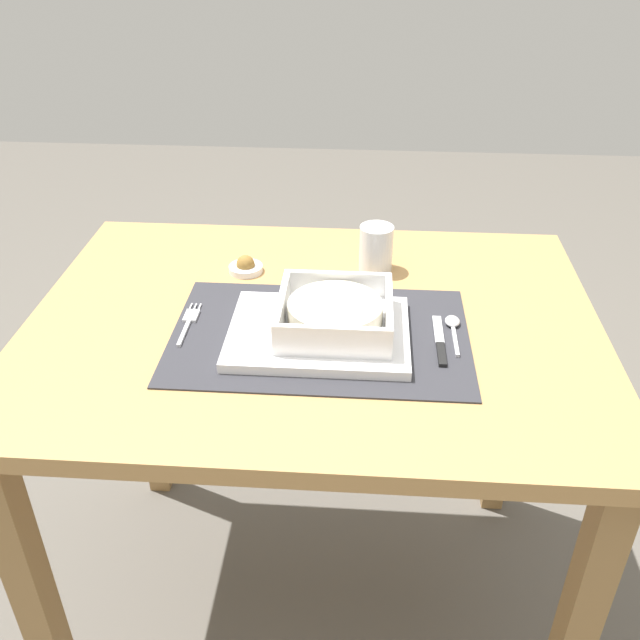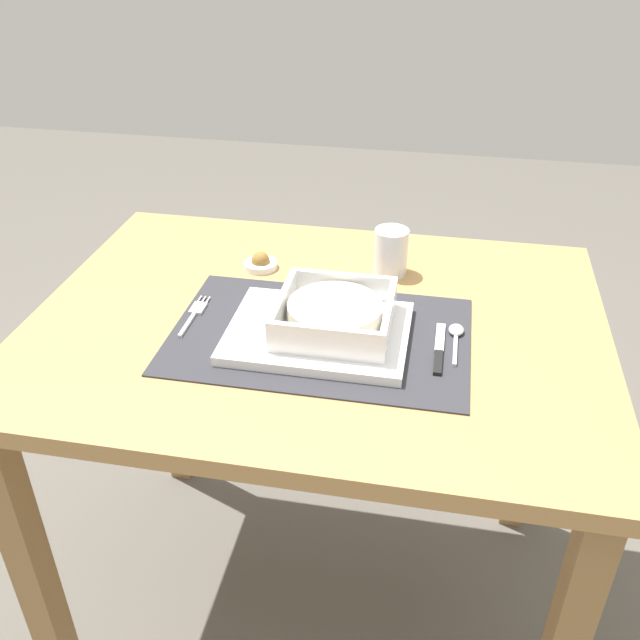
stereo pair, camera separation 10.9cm
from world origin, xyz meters
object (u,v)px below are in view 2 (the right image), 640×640
Objects in this scene: butter_knife at (439,351)px; drinking_glass at (391,254)px; spoon at (456,334)px; porridge_bowl at (335,315)px; condiment_saucer at (261,263)px; dining_table at (317,370)px; fork at (195,313)px.

butter_knife is 0.27m from drinking_glass.
porridge_bowl is at bearing -172.06° from spoon.
condiment_saucer is (-0.18, 0.20, -0.03)m from porridge_bowl.
butter_knife reaches higher than dining_table.
butter_knife is at bearing -33.20° from condiment_saucer.
drinking_glass reaches higher than spoon.
drinking_glass reaches higher than butter_knife.
porridge_bowl is 2.84× the size of condiment_saucer.
drinking_glass is (0.30, 0.21, 0.03)m from fork.
condiment_saucer reaches higher than butter_knife.
drinking_glass is 0.24m from condiment_saucer.
spoon is 1.78× the size of condiment_saucer.
porridge_bowl is 2.05× the size of drinking_glass.
porridge_bowl reaches higher than condiment_saucer.
dining_table is 0.23m from fork.
dining_table is 0.25m from drinking_glass.
butter_knife reaches higher than fork.
dining_table is 5.36× the size of porridge_bowl.
fork is 0.43m from spoon.
dining_table is at bearing -119.22° from drinking_glass.
butter_knife is 1.61× the size of drinking_glass.
fork is (-0.24, 0.02, -0.04)m from porridge_bowl.
butter_knife is 0.41m from condiment_saucer.
spoon is at bearing 65.71° from butter_knife.
condiment_saucer reaches higher than fork.
porridge_bowl is 0.19m from spoon.
porridge_bowl is at bearing -52.76° from dining_table.
condiment_saucer is at bearing 152.54° from spoon.
condiment_saucer is at bearing 73.97° from fork.
butter_knife is (-0.02, -0.05, -0.00)m from spoon.
drinking_glass reaches higher than fork.
butter_knife is at bearing -67.81° from drinking_glass.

